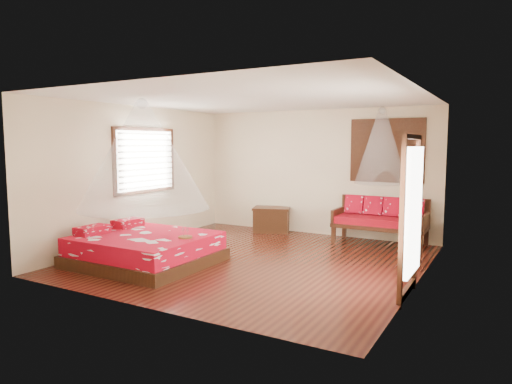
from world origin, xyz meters
TOP-DOWN VIEW (x-y plane):
  - room at (0.00, 0.00)m, footprint 5.54×5.54m
  - bed at (-1.52, -1.15)m, footprint 2.17×1.97m
  - daybed at (1.60, 2.38)m, footprint 1.82×0.81m
  - storage_chest at (-0.94, 2.45)m, footprint 1.00×0.86m
  - shutter_panel at (1.60, 2.72)m, footprint 1.52×0.06m
  - window_left at (-2.71, 0.20)m, footprint 0.10×1.74m
  - glazed_door at (2.72, -0.60)m, footprint 0.08×1.02m
  - wine_tray at (-0.73, -1.03)m, footprint 0.23×0.23m
  - mosquito_net_main at (-1.50, -1.15)m, footprint 2.18×2.18m
  - mosquito_net_daybed at (1.60, 2.25)m, footprint 1.02×1.02m

SIDE VIEW (x-z plane):
  - bed at x=-1.52m, z-range -0.07..0.57m
  - storage_chest at x=-0.94m, z-range 0.00..0.58m
  - daybed at x=1.60m, z-range 0.04..1.00m
  - wine_tray at x=-0.73m, z-range 0.45..0.64m
  - glazed_door at x=2.72m, z-range -0.01..2.15m
  - room at x=0.00m, z-range -0.02..2.82m
  - window_left at x=-2.71m, z-range 1.03..2.37m
  - mosquito_net_main at x=-1.50m, z-range 0.95..2.75m
  - shutter_panel at x=1.60m, z-range 1.24..2.56m
  - mosquito_net_daybed at x=1.60m, z-range 1.25..2.75m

